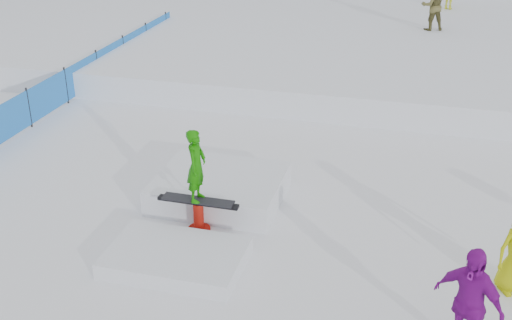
% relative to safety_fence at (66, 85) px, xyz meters
% --- Properties ---
extents(ground, '(120.00, 120.00, 0.00)m').
position_rel_safety_fence_xyz_m(ground, '(6.50, -6.60, -0.55)').
color(ground, white).
extents(snow_midrise, '(50.00, 18.00, 0.80)m').
position_rel_safety_fence_xyz_m(snow_midrise, '(6.50, 9.40, -0.15)').
color(snow_midrise, white).
rests_on(snow_midrise, ground).
extents(safety_fence, '(0.05, 16.00, 1.10)m').
position_rel_safety_fence_xyz_m(safety_fence, '(0.00, 0.00, 0.00)').
color(safety_fence, blue).
rests_on(safety_fence, ground).
extents(walker_olive, '(1.04, 0.92, 1.78)m').
position_rel_safety_fence_xyz_m(walker_olive, '(10.10, 8.61, 1.14)').
color(walker_olive, brown).
rests_on(walker_olive, snow_midrise).
extents(spectator_purple, '(1.14, 0.91, 1.81)m').
position_rel_safety_fence_xyz_m(spectator_purple, '(11.00, -7.96, 0.35)').
color(spectator_purple, '#8D0F97').
rests_on(spectator_purple, ground).
extents(jib_rail_feature, '(2.60, 4.40, 2.11)m').
position_rel_safety_fence_xyz_m(jib_rail_feature, '(6.17, -5.17, -0.25)').
color(jib_rail_feature, white).
rests_on(jib_rail_feature, ground).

